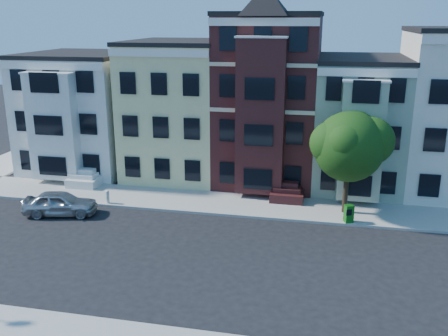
% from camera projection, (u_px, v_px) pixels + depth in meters
% --- Properties ---
extents(ground, '(120.00, 120.00, 0.00)m').
position_uv_depth(ground, '(232.00, 263.00, 25.22)').
color(ground, black).
extents(far_sidewalk, '(60.00, 4.00, 0.15)m').
position_uv_depth(far_sidewalk, '(255.00, 206.00, 32.69)').
color(far_sidewalk, '#9E9B93').
rests_on(far_sidewalk, ground).
extents(house_white, '(8.00, 9.00, 9.00)m').
position_uv_depth(house_white, '(85.00, 113.00, 40.45)').
color(house_white, silver).
rests_on(house_white, ground).
extents(house_yellow, '(7.00, 9.00, 10.00)m').
position_uv_depth(house_yellow, '(179.00, 110.00, 38.73)').
color(house_yellow, beige).
rests_on(house_yellow, ground).
extents(house_brown, '(7.00, 9.00, 12.00)m').
position_uv_depth(house_brown, '(269.00, 100.00, 37.06)').
color(house_brown, '#3F1616').
rests_on(house_brown, ground).
extents(house_green, '(6.00, 9.00, 9.00)m').
position_uv_depth(house_green, '(358.00, 124.00, 36.22)').
color(house_green, gray).
rests_on(house_green, ground).
extents(street_tree, '(6.94, 6.94, 7.91)m').
position_uv_depth(street_tree, '(349.00, 151.00, 30.32)').
color(street_tree, '#1F4E11').
rests_on(street_tree, far_sidewalk).
extents(parked_car, '(4.79, 2.72, 1.54)m').
position_uv_depth(parked_car, '(60.00, 203.00, 31.20)').
color(parked_car, '#A5AAAE').
rests_on(parked_car, ground).
extents(newspaper_box, '(0.62, 0.59, 1.08)m').
position_uv_depth(newspaper_box, '(349.00, 214.00, 29.76)').
color(newspaper_box, '#126314').
rests_on(newspaper_box, far_sidewalk).
extents(fire_hydrant, '(0.31, 0.31, 0.70)m').
position_uv_depth(fire_hydrant, '(108.00, 198.00, 32.86)').
color(fire_hydrant, silver).
rests_on(fire_hydrant, far_sidewalk).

